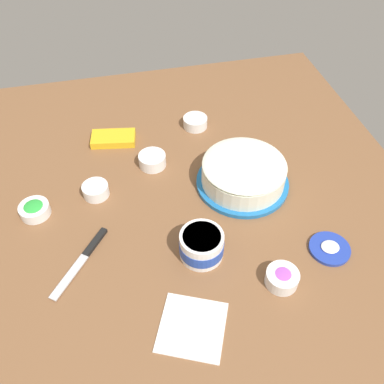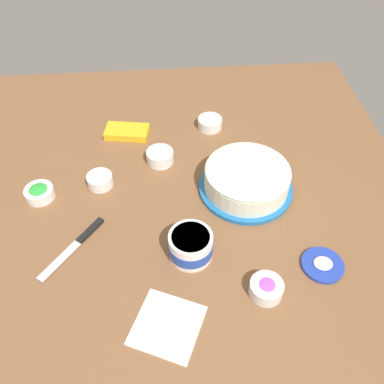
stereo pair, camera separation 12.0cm
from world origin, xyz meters
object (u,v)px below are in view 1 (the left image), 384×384
Objects in this scene: frosting_tub_lid at (330,248)px; spreading_knife at (85,256)px; sprinkle_bowl_pink at (96,190)px; frosting_tub at (202,245)px; paper_napkin at (190,327)px; candy_box_lower at (113,138)px; sprinkle_bowl_green at (34,209)px; sprinkle_bowl_rainbow at (282,277)px; sprinkle_bowl_orange at (195,122)px; frosted_cake at (243,174)px; sprinkle_bowl_blue at (152,160)px.

spreading_knife is (0.64, -0.12, -0.00)m from frosting_tub_lid.
frosting_tub is at bearing 132.38° from sprinkle_bowl_pink.
sprinkle_bowl_pink is 0.51m from paper_napkin.
frosting_tub reaches higher than sprinkle_bowl_pink.
frosting_tub_lid is 0.78m from candy_box_lower.
sprinkle_bowl_green is (0.77, -0.31, 0.01)m from frosting_tub_lid.
frosting_tub_lid is (-0.34, 0.06, -0.03)m from frosting_tub.
spreading_knife is at bearing -21.50° from sprinkle_bowl_rainbow.
frosting_tub_lid is 0.69m from sprinkle_bowl_pink.
sprinkle_bowl_orange is at bearing -104.18° from paper_napkin.
candy_box_lower is at bearing -48.39° from frosting_tub_lid.
frosted_cake is 2.58× the size of frosting_tub_lid.
frosting_tub is at bearing 150.58° from sprinkle_bowl_green.
frosting_tub is at bearing 78.40° from sprinkle_bowl_orange.
frosting_tub is 1.38× the size of sprinkle_bowl_orange.
paper_napkin is at bearing 14.89° from sprinkle_bowl_rainbow.
sprinkle_bowl_rainbow is 0.55× the size of paper_napkin.
sprinkle_bowl_blue is (0.26, -0.15, -0.02)m from frosted_cake.
sprinkle_bowl_green is at bearing -1.84° from frosted_cake.
sprinkle_bowl_blue is (0.07, -0.37, -0.02)m from frosting_tub.
sprinkle_bowl_orange is at bearing -151.54° from sprinkle_bowl_green.
sprinkle_bowl_rainbow is at bearing 21.55° from frosting_tub_lid.
spreading_knife is at bearing 125.34° from sprinkle_bowl_green.
frosting_tub_lid is 0.43m from paper_napkin.
paper_napkin is at bearing 129.19° from sprinkle_bowl_green.
frosting_tub is at bearing 118.78° from candy_box_lower.
sprinkle_bowl_pink is 0.45m from sprinkle_bowl_orange.
candy_box_lower is at bearing -81.53° from paper_napkin.
sprinkle_bowl_green is at bearing 19.68° from sprinkle_bowl_blue.
frosting_tub is 0.79× the size of candy_box_lower.
frosting_tub_lid is at bearing 158.21° from sprinkle_bowl_green.
sprinkle_bowl_green and sprinkle_bowl_orange have the same top height.
frosted_cake is 0.47m from candy_box_lower.
frosting_tub_lid is at bearing 149.85° from sprinkle_bowl_pink.
frosting_tub_lid is 1.32× the size of sprinkle_bowl_rainbow.
sprinkle_bowl_pink is 0.21m from sprinkle_bowl_blue.
sprinkle_bowl_blue is 0.59× the size of candy_box_lower.
frosted_cake is 0.30m from sprinkle_bowl_blue.
sprinkle_bowl_pink reaches higher than candy_box_lower.
sprinkle_bowl_rainbow is 0.74m from candy_box_lower.
sprinkle_bowl_green reaches higher than spreading_knife.
sprinkle_bowl_blue is 0.57m from paper_napkin.
frosting_tub is 0.35m from frosting_tub_lid.
candy_box_lower is at bearing -38.95° from frosted_cake.
frosted_cake is 1.89× the size of paper_napkin.
sprinkle_bowl_orange is at bearing -101.60° from frosting_tub.
sprinkle_bowl_blue is at bearing 136.13° from candy_box_lower.
sprinkle_bowl_rainbow is at bearing 158.50° from spreading_knife.
spreading_knife is at bearing 53.81° from sprinkle_bowl_blue.
spreading_knife is 1.36× the size of candy_box_lower.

